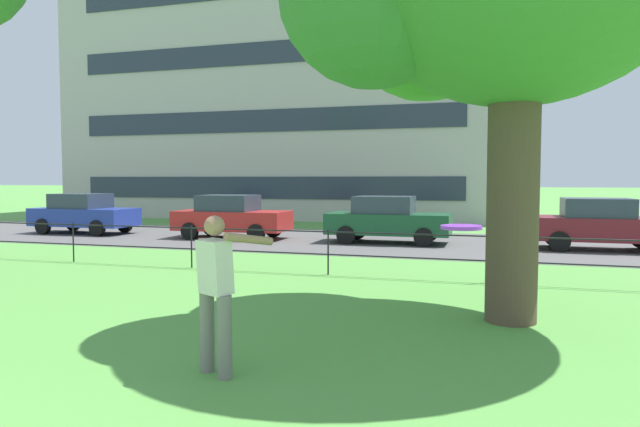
# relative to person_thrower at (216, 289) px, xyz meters

# --- Properties ---
(street_strip) EXTENTS (80.00, 7.69, 0.01)m
(street_strip) POSITION_rel_person_thrower_xyz_m (-2.34, 13.36, -0.93)
(street_strip) COLOR #565454
(street_strip) RESTS_ON ground
(park_fence) EXTENTS (30.48, 0.04, 1.00)m
(park_fence) POSITION_rel_person_thrower_xyz_m (-2.34, 6.56, -0.27)
(park_fence) COLOR black
(park_fence) RESTS_ON ground
(person_thrower) EXTENTS (0.75, 0.67, 1.73)m
(person_thrower) POSITION_rel_person_thrower_xyz_m (0.00, 0.00, 0.00)
(person_thrower) COLOR slate
(person_thrower) RESTS_ON ground
(frisbee) EXTENTS (0.38, 0.38, 0.03)m
(frisbee) POSITION_rel_person_thrower_xyz_m (2.64, -1.62, 0.86)
(frisbee) COLOR purple
(car_blue_center) EXTENTS (4.03, 1.86, 1.54)m
(car_blue_center) POSITION_rel_person_thrower_xyz_m (-12.38, 12.99, -0.15)
(car_blue_center) COLOR #233899
(car_blue_center) RESTS_ON ground
(car_red_left) EXTENTS (4.03, 1.86, 1.54)m
(car_red_left) POSITION_rel_person_thrower_xyz_m (-6.08, 12.95, -0.15)
(car_red_left) COLOR red
(car_red_left) RESTS_ON ground
(car_dark_green_far_right) EXTENTS (4.01, 1.83, 1.54)m
(car_dark_green_far_right) POSITION_rel_person_thrower_xyz_m (-0.54, 13.16, -0.15)
(car_dark_green_far_right) COLOR #194C2D
(car_dark_green_far_right) RESTS_ON ground
(car_maroon_right) EXTENTS (4.01, 1.83, 1.54)m
(car_maroon_right) POSITION_rel_person_thrower_xyz_m (5.85, 13.10, -0.15)
(car_maroon_right) COLOR maroon
(car_maroon_right) RESTS_ON ground
(apartment_building_background) EXTENTS (24.30, 11.90, 13.74)m
(apartment_building_background) POSITION_rel_person_thrower_xyz_m (-8.53, 27.08, 5.94)
(apartment_building_background) COLOR #B7B2AD
(apartment_building_background) RESTS_ON ground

